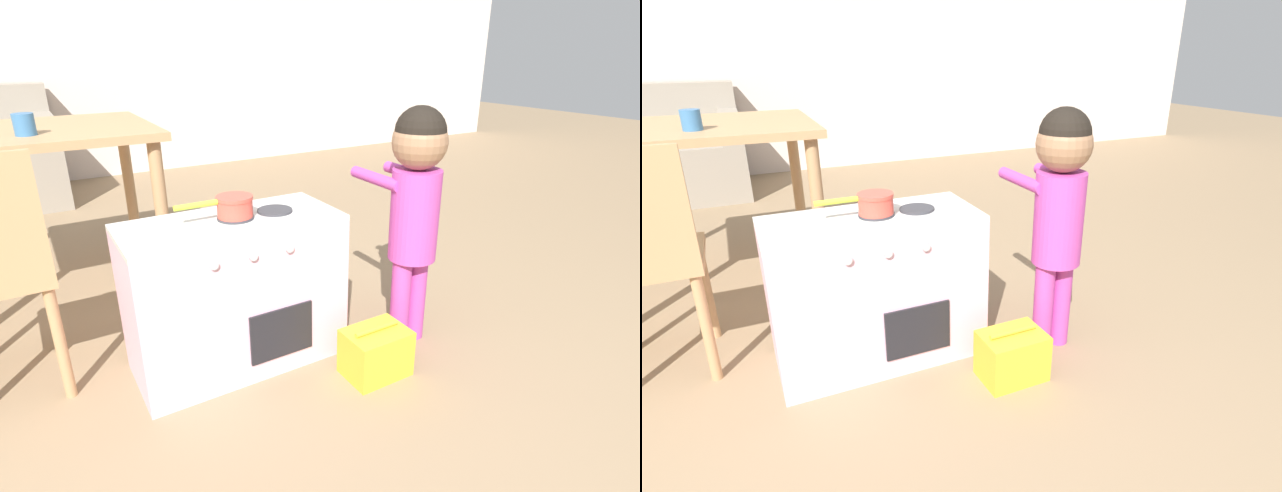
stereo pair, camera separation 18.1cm
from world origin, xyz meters
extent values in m
cube|color=beige|center=(0.00, 4.16, 1.30)|extent=(10.00, 0.06, 2.60)
cube|color=#EAB2C6|center=(0.21, 0.92, 0.27)|extent=(0.74, 0.34, 0.53)
cube|color=silver|center=(0.21, 0.92, 0.54)|extent=(0.74, 0.34, 0.02)
cylinder|color=#38383D|center=(0.23, 0.92, 0.55)|extent=(0.12, 0.12, 0.01)
cylinder|color=#38383D|center=(0.38, 0.92, 0.55)|extent=(0.12, 0.12, 0.01)
cube|color=black|center=(0.31, 0.75, 0.17)|extent=(0.24, 0.01, 0.19)
cylinder|color=#B2B2B7|center=(0.08, 0.75, 0.48)|extent=(0.03, 0.01, 0.03)
cylinder|color=#B2B2B7|center=(0.21, 0.75, 0.48)|extent=(0.03, 0.01, 0.03)
cylinder|color=#B2B2B7|center=(0.34, 0.75, 0.48)|extent=(0.03, 0.01, 0.03)
cylinder|color=#E04C3D|center=(0.23, 0.92, 0.59)|extent=(0.12, 0.12, 0.07)
cylinder|color=#E04C3D|center=(0.23, 0.92, 0.62)|extent=(0.12, 0.12, 0.01)
cylinder|color=#B7DB33|center=(0.10, 0.92, 0.62)|extent=(0.14, 0.02, 0.02)
cylinder|color=#BC429E|center=(0.79, 0.70, 0.18)|extent=(0.07, 0.07, 0.35)
cylinder|color=#BC429E|center=(0.87, 0.70, 0.18)|extent=(0.07, 0.07, 0.35)
cylinder|color=#BC429E|center=(0.83, 0.70, 0.52)|extent=(0.18, 0.18, 0.33)
sphere|color=#936B4C|center=(0.83, 0.70, 0.78)|extent=(0.19, 0.19, 0.19)
sphere|color=black|center=(0.83, 0.70, 0.82)|extent=(0.18, 0.18, 0.18)
cylinder|color=#BC429E|center=(0.75, 0.84, 0.64)|extent=(0.04, 0.26, 0.04)
cylinder|color=#BC429E|center=(0.91, 0.84, 0.64)|extent=(0.04, 0.26, 0.04)
cube|color=gold|center=(0.59, 0.59, 0.09)|extent=(0.22, 0.16, 0.17)
cylinder|color=gold|center=(0.59, 0.59, 0.18)|extent=(0.18, 0.02, 0.02)
cube|color=tan|center=(-0.29, 1.85, 0.75)|extent=(0.96, 0.79, 0.03)
cylinder|color=tan|center=(0.13, 1.52, 0.37)|extent=(0.06, 0.06, 0.73)
cylinder|color=tan|center=(0.13, 2.18, 0.37)|extent=(0.06, 0.06, 0.73)
cylinder|color=tan|center=(-0.35, 1.02, 0.20)|extent=(0.04, 0.04, 0.41)
cylinder|color=tan|center=(-0.35, 1.32, 0.20)|extent=(0.04, 0.04, 0.41)
cube|color=gray|center=(-0.15, 3.65, 0.52)|extent=(0.14, 0.86, 0.20)
cylinder|color=teal|center=(-0.31, 1.67, 0.81)|extent=(0.08, 0.08, 0.08)
camera|label=1|loc=(-0.35, -0.58, 1.09)|focal=28.00mm
camera|label=2|loc=(-0.19, -0.67, 1.09)|focal=28.00mm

